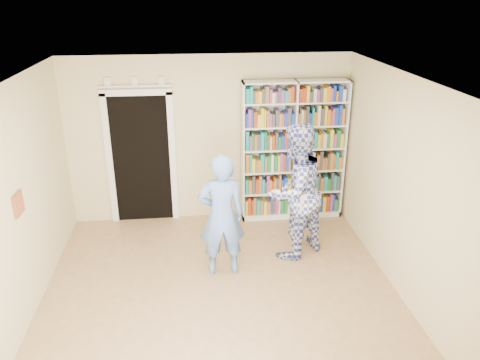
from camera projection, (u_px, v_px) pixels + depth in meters
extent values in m
plane|color=olive|center=(223.00, 305.00, 5.75)|extent=(5.00, 5.00, 0.00)
plane|color=white|center=(219.00, 86.00, 4.72)|extent=(5.00, 5.00, 0.00)
plane|color=beige|center=(209.00, 140.00, 7.53)|extent=(4.50, 0.00, 4.50)
plane|color=beige|center=(11.00, 216.00, 5.00)|extent=(0.00, 5.00, 5.00)
plane|color=beige|center=(413.00, 197.00, 5.46)|extent=(0.00, 5.00, 5.00)
cube|color=white|center=(293.00, 152.00, 7.60)|extent=(1.68, 0.31, 2.30)
cube|color=white|center=(293.00, 152.00, 7.60)|extent=(0.03, 0.31, 2.30)
cube|color=black|center=(142.00, 160.00, 7.52)|extent=(0.90, 0.03, 2.10)
cube|color=white|center=(110.00, 162.00, 7.45)|extent=(0.10, 0.06, 2.20)
cube|color=white|center=(173.00, 159.00, 7.55)|extent=(0.10, 0.06, 2.20)
cube|color=white|center=(136.00, 92.00, 7.09)|extent=(1.10, 0.06, 0.10)
cube|color=white|center=(135.00, 86.00, 7.04)|extent=(1.10, 0.08, 0.02)
cube|color=maroon|center=(18.00, 204.00, 5.17)|extent=(0.03, 0.25, 0.25)
imported|color=#638DDC|center=(221.00, 216.00, 6.12)|extent=(0.64, 0.44, 1.71)
imported|color=#2F3990|center=(295.00, 192.00, 6.52)|extent=(1.20, 1.14, 1.96)
cube|color=white|center=(305.00, 203.00, 6.32)|extent=(0.18, 0.09, 0.27)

